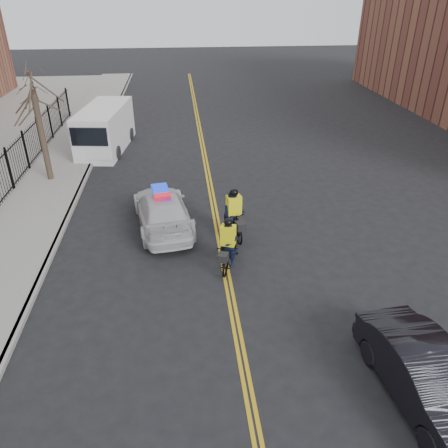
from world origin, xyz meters
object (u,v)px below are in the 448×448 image
Objects in this scene: cyclist_near at (228,250)px; dark_sedan at (427,378)px; police_cruiser at (162,210)px; cyclist_far at (234,218)px; cargo_van at (104,130)px.

dark_sedan is at bearing -37.17° from cyclist_near.
police_cruiser is at bearing 118.54° from dark_sedan.
police_cruiser is 2.52× the size of cyclist_far.
cyclist_far reaches higher than dark_sedan.
dark_sedan is at bearing -79.97° from cyclist_far.
cyclist_near is (-3.80, 5.85, -0.07)m from dark_sedan.
police_cruiser is at bearing 144.74° from cyclist_far.
dark_sedan is 0.72× the size of cargo_van.
dark_sedan is 2.16× the size of cyclist_near.
police_cruiser is at bearing -62.62° from cargo_van.
cyclist_far is (0.43, 1.95, 0.15)m from cyclist_near.
police_cruiser is 2.60× the size of cyclist_near.
cargo_van is 2.93× the size of cyclist_far.
cyclist_near is (2.22, -3.02, -0.08)m from police_cruiser.
police_cruiser reaches higher than dark_sedan.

